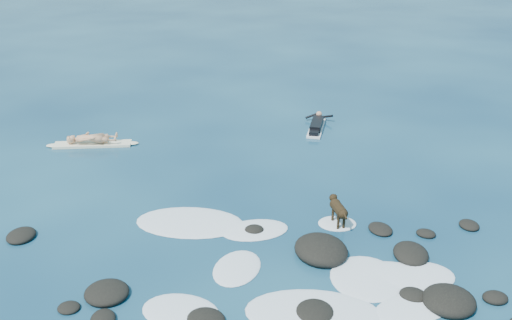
{
  "coord_description": "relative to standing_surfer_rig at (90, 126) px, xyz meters",
  "views": [
    {
      "loc": [
        -0.74,
        -12.64,
        8.24
      ],
      "look_at": [
        -0.21,
        4.0,
        0.9
      ],
      "focal_mm": 40.0,
      "sensor_mm": 36.0,
      "label": 1
    }
  ],
  "objects": [
    {
      "name": "ground",
      "position": [
        6.32,
        -7.6,
        -0.78
      ],
      "size": [
        160.0,
        160.0,
        0.0
      ],
      "primitive_type": "plane",
      "color": "#0A2642",
      "rests_on": "ground"
    },
    {
      "name": "reef_rocks",
      "position": [
        6.11,
        -9.28,
        -0.67
      ],
      "size": [
        14.66,
        6.19,
        0.56
      ],
      "color": "black",
      "rests_on": "ground"
    },
    {
      "name": "breaking_foam",
      "position": [
        6.74,
        -8.74,
        -0.77
      ],
      "size": [
        8.42,
        7.73,
        0.12
      ],
      "color": "white",
      "rests_on": "ground"
    },
    {
      "name": "standing_surfer_rig",
      "position": [
        0.0,
        0.0,
        0.0
      ],
      "size": [
        3.47,
        0.73,
        1.97
      ],
      "rotation": [
        0.0,
        0.0,
        0.05
      ],
      "color": "#FBEFC9",
      "rests_on": "ground"
    },
    {
      "name": "paddling_surfer_rig",
      "position": [
        8.76,
        1.57,
        -0.62
      ],
      "size": [
        1.35,
        2.67,
        0.46
      ],
      "rotation": [
        0.0,
        0.0,
        1.33
      ],
      "color": "white",
      "rests_on": "ground"
    },
    {
      "name": "dog",
      "position": [
        8.34,
        -6.19,
        -0.25
      ],
      "size": [
        0.48,
        1.25,
        0.8
      ],
      "rotation": [
        0.0,
        0.0,
        1.77
      ],
      "color": "black",
      "rests_on": "ground"
    }
  ]
}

